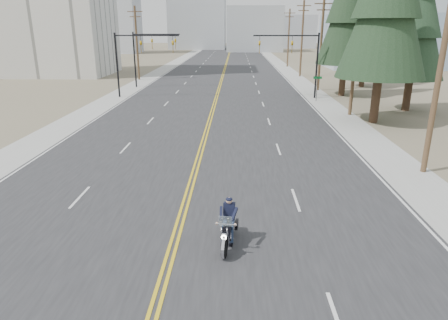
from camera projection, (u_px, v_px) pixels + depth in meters
ground_plane at (174, 243)px, 14.61m from camera, size 400.00×400.00×0.00m
road at (225, 66)px, 81.00m from camera, size 20.00×200.00×0.01m
sidewalk_left at (169, 66)px, 81.33m from camera, size 3.00×200.00×0.01m
sidewalk_right at (282, 67)px, 80.66m from camera, size 3.00×200.00×0.01m
traffic_mast_left at (134, 52)px, 43.66m from camera, size 7.10×0.26×7.00m
traffic_mast_right at (299, 53)px, 43.14m from camera, size 7.10×0.26×7.00m
traffic_mast_far at (147, 49)px, 51.27m from camera, size 6.10×0.26×7.00m
street_sign at (317, 84)px, 42.18m from camera, size 0.90×0.06×2.62m
utility_pole_a at (441, 65)px, 20.02m from camera, size 2.20×0.30×11.00m
utility_pole_b at (356, 46)px, 34.17m from camera, size 2.20×0.30×11.50m
utility_pole_c at (321, 43)px, 48.48m from camera, size 2.20×0.30×11.00m
utility_pole_d at (302, 38)px, 62.62m from camera, size 2.20×0.30×11.50m
utility_pole_e at (289, 37)px, 78.83m from camera, size 2.20×0.30×11.00m
utility_pole_left at (137, 42)px, 58.76m from camera, size 2.20×0.30×10.50m
glass_building at (391, 14)px, 76.92m from camera, size 24.00×16.00×20.00m
haze_bldg_a at (115, 15)px, 121.22m from camera, size 14.00×12.00×22.00m
haze_bldg_b at (254, 29)px, 130.72m from camera, size 18.00×14.00×14.00m
haze_bldg_c at (368, 22)px, 114.94m from camera, size 16.00×12.00×18.00m
haze_bldg_d at (197, 12)px, 143.63m from camera, size 20.00×15.00×26.00m
haze_bldg_e at (296, 32)px, 154.26m from camera, size 14.00×14.00×12.00m
haze_bldg_f at (85, 26)px, 136.82m from camera, size 12.00×12.00×16.00m
motorcyclist at (228, 223)px, 14.21m from camera, size 1.24×2.36×1.76m
conifer_mid at (419, 15)px, 35.35m from camera, size 5.60×5.60×14.94m
conifer_tall at (350, 0)px, 43.18m from camera, size 6.46×6.46×17.94m
conifer_far at (368, 21)px, 50.51m from camera, size 5.44×5.44×14.57m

